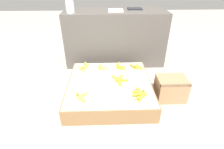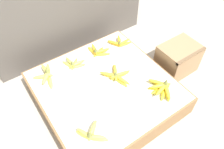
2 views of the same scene
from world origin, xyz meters
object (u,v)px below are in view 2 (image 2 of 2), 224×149
(banana_bunch_back_left, at_px, (47,74))
(banana_bunch_back_midright, at_px, (98,51))
(banana_bunch_back_right, at_px, (119,42))
(wooden_crate, at_px, (178,59))
(banana_bunch_middle_midright, at_px, (116,76))
(banana_bunch_front_left, at_px, (91,134))
(banana_bunch_front_right, at_px, (162,88))
(banana_bunch_back_midleft, at_px, (74,64))

(banana_bunch_back_left, xyz_separation_m, banana_bunch_back_midright, (0.46, 0.00, -0.01))
(banana_bunch_back_right, bearing_deg, wooden_crate, -49.11)
(banana_bunch_middle_midright, bearing_deg, banana_bunch_back_midright, 84.69)
(wooden_crate, relative_size, banana_bunch_front_left, 1.80)
(banana_bunch_front_left, relative_size, banana_bunch_back_midright, 0.94)
(wooden_crate, distance_m, banana_bunch_middle_midright, 0.60)
(banana_bunch_back_left, height_order, banana_bunch_back_right, banana_bunch_back_left)
(banana_bunch_front_right, height_order, banana_bunch_back_left, banana_bunch_back_left)
(banana_bunch_front_left, distance_m, banana_bunch_front_right, 0.61)
(wooden_crate, height_order, banana_bunch_back_right, same)
(wooden_crate, bearing_deg, banana_bunch_front_right, -153.46)
(banana_bunch_middle_midright, distance_m, banana_bunch_back_midright, 0.31)
(wooden_crate, xyz_separation_m, banana_bunch_middle_midright, (-0.59, 0.09, 0.08))
(banana_bunch_front_right, bearing_deg, wooden_crate, 26.54)
(banana_bunch_back_left, bearing_deg, banana_bunch_back_midleft, -2.24)
(banana_bunch_back_left, distance_m, banana_bunch_back_midleft, 0.22)
(banana_bunch_front_left, bearing_deg, banana_bunch_back_midright, 54.60)
(banana_bunch_back_midleft, bearing_deg, banana_bunch_back_right, 0.43)
(banana_bunch_front_right, bearing_deg, banana_bunch_back_midright, 105.88)
(wooden_crate, bearing_deg, banana_bunch_front_left, -168.02)
(wooden_crate, bearing_deg, banana_bunch_back_left, 158.66)
(banana_bunch_middle_midright, bearing_deg, banana_bunch_back_left, 144.42)
(banana_bunch_front_left, height_order, banana_bunch_back_left, banana_bunch_back_left)
(banana_bunch_back_midleft, bearing_deg, banana_bunch_back_midright, 2.99)
(wooden_crate, distance_m, banana_bunch_back_left, 1.10)
(banana_bunch_back_left, distance_m, banana_bunch_back_right, 0.68)
(banana_bunch_middle_midright, height_order, banana_bunch_back_midright, banana_bunch_back_midright)
(banana_bunch_front_left, relative_size, banana_bunch_front_right, 0.74)
(banana_bunch_front_left, height_order, banana_bunch_back_right, banana_bunch_front_left)
(wooden_crate, distance_m, banana_bunch_front_right, 0.45)
(banana_bunch_front_right, xyz_separation_m, banana_bunch_back_right, (0.05, 0.59, -0.00))
(banana_bunch_back_midleft, xyz_separation_m, banana_bunch_back_right, (0.46, 0.00, 0.00))
(wooden_crate, relative_size, banana_bunch_back_midright, 1.69)
(banana_bunch_front_left, xyz_separation_m, banana_bunch_front_right, (0.61, 0.02, -0.00))
(banana_bunch_front_right, xyz_separation_m, banana_bunch_back_midleft, (-0.41, 0.59, -0.00))
(wooden_crate, xyz_separation_m, banana_bunch_back_midleft, (-0.80, 0.39, 0.08))
(banana_bunch_back_midleft, xyz_separation_m, banana_bunch_back_midright, (0.24, 0.01, 0.00))
(banana_bunch_front_right, bearing_deg, banana_bunch_back_midleft, 124.77)
(banana_bunch_middle_midright, bearing_deg, banana_bunch_front_left, -143.42)
(wooden_crate, relative_size, banana_bunch_back_midleft, 2.00)
(banana_bunch_back_right, bearing_deg, banana_bunch_middle_midright, -129.44)
(banana_bunch_front_right, height_order, banana_bunch_back_right, banana_bunch_front_right)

